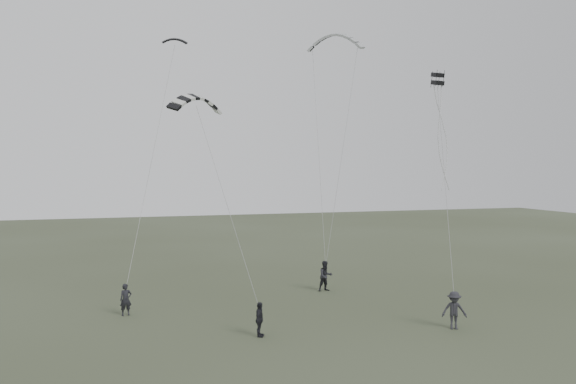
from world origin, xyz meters
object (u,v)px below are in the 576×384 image
object	(u,v)px
flyer_left	(126,300)
flyer_center	(260,319)
kite_pale_large	(335,35)
kite_striped	(196,97)
flyer_far	(454,310)
kite_dark_small	(175,39)
kite_box	(438,79)
flyer_right	(326,276)

from	to	relation	value
flyer_left	flyer_center	bearing A→B (deg)	-54.96
kite_pale_large	kite_striped	xyz separation A→B (m)	(-10.99, -7.52, -5.75)
flyer_far	kite_pale_large	world-z (taller)	kite_pale_large
flyer_left	flyer_center	world-z (taller)	flyer_left
flyer_far	kite_dark_small	xyz separation A→B (m)	(-12.26, 14.10, 15.69)
kite_pale_large	kite_dark_small	bearing A→B (deg)	-148.11
kite_dark_small	kite_box	xyz separation A→B (m)	(13.78, -9.92, -3.48)
flyer_left	flyer_center	distance (m)	8.47
flyer_left	kite_striped	size ratio (longest dim) A/B	0.56
flyer_center	kite_pale_large	world-z (taller)	kite_pale_large
kite_dark_small	kite_box	world-z (taller)	kite_dark_small
flyer_far	kite_striped	bearing A→B (deg)	175.24
flyer_center	kite_striped	world-z (taller)	kite_striped
flyer_center	kite_box	xyz separation A→B (m)	(11.16, 2.56, 12.33)
flyer_right	flyer_far	size ratio (longest dim) A/B	1.05
kite_striped	kite_box	xyz separation A→B (m)	(13.48, -1.99, 1.29)
kite_dark_small	kite_pale_large	size ratio (longest dim) A/B	0.40
flyer_left	kite_striped	distance (m)	11.69
flyer_left	kite_striped	bearing A→B (deg)	-30.85
kite_dark_small	kite_pale_large	xyz separation A→B (m)	(11.28, -0.40, 0.98)
kite_striped	kite_box	world-z (taller)	kite_box
flyer_far	kite_box	xyz separation A→B (m)	(1.52, 4.18, 12.21)
flyer_right	kite_pale_large	bearing A→B (deg)	53.55
kite_striped	kite_pale_large	bearing A→B (deg)	6.62
flyer_left	flyer_right	size ratio (longest dim) A/B	0.88
flyer_left	kite_pale_large	size ratio (longest dim) A/B	0.42
flyer_center	kite_dark_small	distance (m)	20.31
flyer_far	kite_box	world-z (taller)	kite_box
flyer_right	flyer_center	distance (m)	10.71
kite_dark_small	kite_pale_large	bearing A→B (deg)	6.07
flyer_center	kite_pale_large	size ratio (longest dim) A/B	0.40
flyer_right	kite_dark_small	size ratio (longest dim) A/B	1.21
flyer_right	flyer_far	xyz separation A→B (m)	(3.04, -10.06, -0.04)
kite_pale_large	flyer_left	bearing A→B (deg)	-123.39
kite_pale_large	kite_box	distance (m)	10.80
flyer_left	kite_box	world-z (taller)	kite_box
flyer_center	kite_dark_small	world-z (taller)	kite_dark_small
flyer_far	flyer_right	bearing A→B (deg)	129.35
flyer_right	kite_dark_small	world-z (taller)	kite_dark_small
flyer_center	kite_box	bearing A→B (deg)	-49.56
kite_box	flyer_left	bearing A→B (deg)	168.31
kite_box	kite_striped	bearing A→B (deg)	171.00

